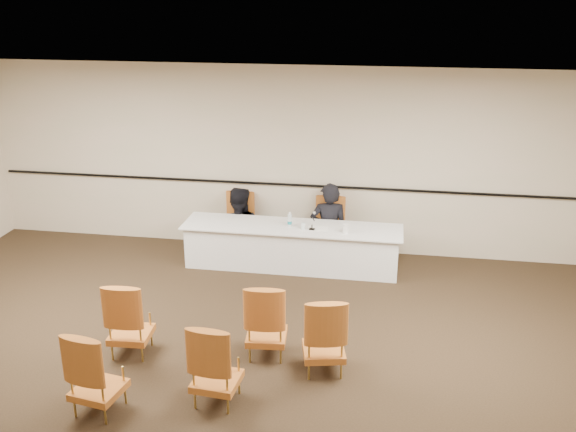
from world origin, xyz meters
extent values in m
plane|color=black|center=(0.00, 0.00, 0.00)|extent=(10.00, 10.00, 0.00)
plane|color=silver|center=(0.00, 0.00, 3.00)|extent=(10.00, 10.00, 0.00)
cube|color=beige|center=(0.00, 4.00, 1.50)|extent=(10.00, 0.04, 3.00)
cube|color=black|center=(0.00, 3.96, 1.10)|extent=(9.80, 0.04, 0.03)
imported|color=black|center=(0.73, 3.72, 0.40)|extent=(0.65, 0.47, 1.66)
imported|color=black|center=(-0.77, 3.72, 0.26)|extent=(0.90, 0.76, 1.65)
cube|color=white|center=(0.62, 3.16, 0.67)|extent=(0.32, 0.25, 0.00)
cylinder|color=white|center=(0.40, 3.11, 0.72)|extent=(0.07, 0.07, 0.10)
cylinder|color=white|center=(1.04, 3.04, 0.74)|extent=(0.11, 0.11, 0.14)
camera|label=1|loc=(1.66, -5.84, 4.14)|focal=40.00mm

